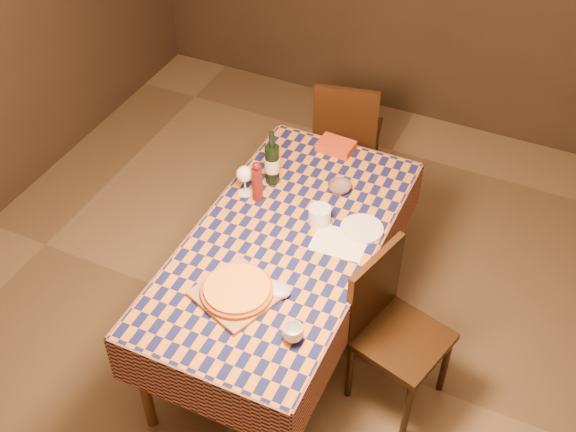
% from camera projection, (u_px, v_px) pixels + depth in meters
% --- Properties ---
extents(room, '(5.00, 5.10, 2.70)m').
position_uv_depth(room, '(283.00, 151.00, 3.33)').
color(room, brown).
rests_on(room, ground).
extents(dining_table, '(0.94, 1.84, 0.77)m').
position_uv_depth(dining_table, '(284.00, 251.00, 3.78)').
color(dining_table, brown).
rests_on(dining_table, ground).
extents(cutting_board, '(0.45, 0.45, 0.02)m').
position_uv_depth(cutting_board, '(237.00, 294.00, 3.44)').
color(cutting_board, '#9B6B49').
rests_on(cutting_board, dining_table).
extents(pizza, '(0.38, 0.38, 0.03)m').
position_uv_depth(pizza, '(237.00, 290.00, 3.42)').
color(pizza, '#A74D1B').
rests_on(pizza, cutting_board).
extents(pepper_mill, '(0.08, 0.08, 0.25)m').
position_uv_depth(pepper_mill, '(257.00, 182.00, 3.89)').
color(pepper_mill, '#4C1211').
rests_on(pepper_mill, dining_table).
extents(bowl, '(0.14, 0.14, 0.04)m').
position_uv_depth(bowl, '(340.00, 187.00, 4.00)').
color(bowl, '#654B55').
rests_on(bowl, dining_table).
extents(wine_glass, '(0.09, 0.09, 0.18)m').
position_uv_depth(wine_glass, '(244.00, 175.00, 3.91)').
color(wine_glass, white).
rests_on(wine_glass, dining_table).
extents(wine_bottle, '(0.11, 0.11, 0.34)m').
position_uv_depth(wine_bottle, '(272.00, 163.00, 3.99)').
color(wine_bottle, black).
rests_on(wine_bottle, dining_table).
extents(deli_tub, '(0.15, 0.15, 0.10)m').
position_uv_depth(deli_tub, '(320.00, 215.00, 3.79)').
color(deli_tub, white).
rests_on(deli_tub, dining_table).
extents(takeout_container, '(0.22, 0.16, 0.05)m').
position_uv_depth(takeout_container, '(336.00, 146.00, 4.27)').
color(takeout_container, '#B33817').
rests_on(takeout_container, dining_table).
extents(white_plate, '(0.30, 0.30, 0.01)m').
position_uv_depth(white_plate, '(362.00, 229.00, 3.78)').
color(white_plate, white).
rests_on(white_plate, dining_table).
extents(tumbler, '(0.11, 0.11, 0.08)m').
position_uv_depth(tumbler, '(293.00, 333.00, 3.23)').
color(tumbler, white).
rests_on(tumbler, dining_table).
extents(flour_patch, '(0.29, 0.23, 0.00)m').
position_uv_depth(flour_patch, '(339.00, 242.00, 3.71)').
color(flour_patch, white).
rests_on(flour_patch, dining_table).
extents(flour_bag, '(0.15, 0.12, 0.04)m').
position_uv_depth(flour_bag, '(276.00, 289.00, 3.45)').
color(flour_bag, '#A2B2D0').
rests_on(flour_bag, dining_table).
extents(chair_far, '(0.50, 0.50, 0.93)m').
position_uv_depth(chair_far, '(347.00, 131.00, 4.84)').
color(chair_far, black).
rests_on(chair_far, ground).
extents(chair_right, '(0.53, 0.52, 0.93)m').
position_uv_depth(chair_right, '(390.00, 323.00, 3.64)').
color(chair_right, black).
rests_on(chair_right, ground).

